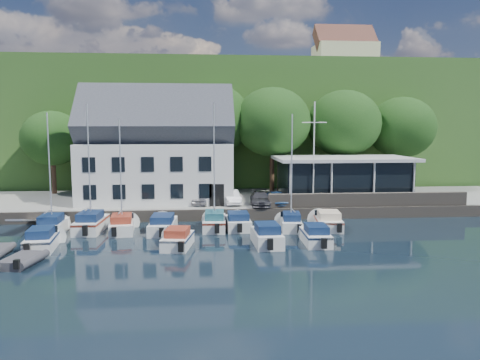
{
  "coord_description": "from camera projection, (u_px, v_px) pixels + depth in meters",
  "views": [
    {
      "loc": [
        -2.93,
        -28.58,
        8.13
      ],
      "look_at": [
        0.28,
        9.0,
        3.75
      ],
      "focal_mm": 35.0,
      "sensor_mm": 36.0,
      "label": 1
    }
  ],
  "objects": [
    {
      "name": "tree_2",
      "position": [
        213.0,
        138.0,
        50.96
      ],
      "size": [
        8.53,
        8.53,
        11.66
      ],
      "primitive_type": null,
      "color": "#13330F",
      "rests_on": "quay"
    },
    {
      "name": "field_patch",
      "position": [
        252.0,
        87.0,
        97.57
      ],
      "size": [
        50.0,
        30.0,
        0.3
      ],
      "primitive_type": "cube",
      "color": "#4C5A2D",
      "rests_on": "hillside"
    },
    {
      "name": "quay_face",
      "position": [
        235.0,
        215.0,
        40.31
      ],
      "size": [
        60.0,
        0.3,
        1.0
      ],
      "primitive_type": "cube",
      "color": "#60574D",
      "rests_on": "ground"
    },
    {
      "name": "seawall",
      "position": [
        369.0,
        200.0,
        41.59
      ],
      "size": [
        18.0,
        0.5,
        1.2
      ],
      "primitive_type": "cube",
      "color": "#60574D",
      "rests_on": "quay"
    },
    {
      "name": "boat_r1_7",
      "position": [
        328.0,
        220.0,
        37.08
      ],
      "size": [
        2.79,
        5.92,
        1.44
      ],
      "primitive_type": null,
      "rotation": [
        0.0,
        0.0,
        -0.13
      ],
      "color": "white",
      "rests_on": "ground"
    },
    {
      "name": "tree_3",
      "position": [
        272.0,
        140.0,
        50.11
      ],
      "size": [
        8.22,
        8.22,
        11.24
      ],
      "primitive_type": null,
      "color": "#13330F",
      "rests_on": "quay"
    },
    {
      "name": "car_silver",
      "position": [
        202.0,
        198.0,
        42.68
      ],
      "size": [
        2.14,
        3.71,
        1.19
      ],
      "primitive_type": "imported",
      "rotation": [
        0.0,
        0.0,
        -0.22
      ],
      "color": "#B5B5BA",
      "rests_on": "quay"
    },
    {
      "name": "ground",
      "position": [
        248.0,
        255.0,
        29.48
      ],
      "size": [
        180.0,
        180.0,
        0.0
      ],
      "primitive_type": "plane",
      "color": "black",
      "rests_on": "ground"
    },
    {
      "name": "dinghy_1",
      "position": [
        22.0,
        259.0,
        27.41
      ],
      "size": [
        2.42,
        3.44,
        0.74
      ],
      "primitive_type": null,
      "rotation": [
        0.0,
        0.0,
        -0.18
      ],
      "color": "#38373C",
      "rests_on": "ground"
    },
    {
      "name": "quay",
      "position": [
        230.0,
        203.0,
        46.74
      ],
      "size": [
        60.0,
        13.0,
        1.0
      ],
      "primitive_type": "cube",
      "color": "gray",
      "rests_on": "ground"
    },
    {
      "name": "gangway",
      "position": [
        29.0,
        229.0,
        36.99
      ],
      "size": [
        1.2,
        6.0,
        1.4
      ],
      "primitive_type": null,
      "color": "silver",
      "rests_on": "ground"
    },
    {
      "name": "boat_r1_0",
      "position": [
        50.0,
        173.0,
        34.78
      ],
      "size": [
        2.11,
        5.7,
        9.31
      ],
      "primitive_type": null,
      "rotation": [
        0.0,
        0.0,
        0.04
      ],
      "color": "white",
      "rests_on": "ground"
    },
    {
      "name": "tree_5",
      "position": [
        401.0,
        143.0,
        52.88
      ],
      "size": [
        7.59,
        7.59,
        10.37
      ],
      "primitive_type": null,
      "color": "#13330F",
      "rests_on": "quay"
    },
    {
      "name": "car_white",
      "position": [
        231.0,
        197.0,
        42.88
      ],
      "size": [
        1.81,
        3.98,
        1.27
      ],
      "primitive_type": "imported",
      "rotation": [
        0.0,
        0.0,
        0.13
      ],
      "color": "silver",
      "rests_on": "quay"
    },
    {
      "name": "flagpole",
      "position": [
        314.0,
        154.0,
        42.03
      ],
      "size": [
        2.23,
        0.2,
        9.29
      ],
      "primitive_type": null,
      "color": "silver",
      "rests_on": "quay"
    },
    {
      "name": "tree_1",
      "position": [
        113.0,
        147.0,
        49.38
      ],
      "size": [
        7.18,
        7.18,
        9.81
      ],
      "primitive_type": null,
      "color": "#13330F",
      "rests_on": "quay"
    },
    {
      "name": "boat_r2_0",
      "position": [
        42.0,
        238.0,
        30.98
      ],
      "size": [
        2.47,
        5.72,
        1.45
      ],
      "primitive_type": null,
      "rotation": [
        0.0,
        0.0,
        0.11
      ],
      "color": "white",
      "rests_on": "ground"
    },
    {
      "name": "boat_r1_3",
      "position": [
        163.0,
        223.0,
        35.88
      ],
      "size": [
        2.32,
        6.34,
        1.39
      ],
      "primitive_type": null,
      "rotation": [
        0.0,
        0.0,
        -0.04
      ],
      "color": "white",
      "rests_on": "ground"
    },
    {
      "name": "hillside",
      "position": [
        215.0,
        127.0,
        89.92
      ],
      "size": [
        160.0,
        75.0,
        16.0
      ],
      "primitive_type": "cube",
      "color": "#305720",
      "rests_on": "ground"
    },
    {
      "name": "boat_r2_3",
      "position": [
        267.0,
        234.0,
        32.05
      ],
      "size": [
        2.15,
        5.53,
        1.53
      ],
      "primitive_type": null,
      "rotation": [
        0.0,
        0.0,
        0.04
      ],
      "color": "white",
      "rests_on": "ground"
    },
    {
      "name": "boat_r1_1",
      "position": [
        89.0,
        170.0,
        35.74
      ],
      "size": [
        2.32,
        6.42,
        9.54
      ],
      "primitive_type": null,
      "rotation": [
        0.0,
        0.0,
        -0.05
      ],
      "color": "white",
      "rests_on": "ground"
    },
    {
      "name": "harbor_building",
      "position": [
        157.0,
        155.0,
        44.6
      ],
      "size": [
        14.4,
        8.2,
        8.7
      ],
      "primitive_type": null,
      "color": "silver",
      "rests_on": "quay"
    },
    {
      "name": "tree_0",
      "position": [
        53.0,
        152.0,
        49.08
      ],
      "size": [
        6.37,
        6.37,
        8.71
      ],
      "primitive_type": null,
      "color": "#13330F",
      "rests_on": "quay"
    },
    {
      "name": "car_dgrey",
      "position": [
        260.0,
        199.0,
        42.13
      ],
      "size": [
        1.97,
        4.31,
        1.22
      ],
      "primitive_type": "imported",
      "rotation": [
        0.0,
        0.0,
        -0.06
      ],
      "color": "#313137",
      "rests_on": "quay"
    },
    {
      "name": "boat_r1_4",
      "position": [
        214.0,
        173.0,
        36.55
      ],
      "size": [
        2.2,
        6.19,
        8.89
      ],
      "primitive_type": null,
      "rotation": [
        0.0,
        0.0,
        -0.05
      ],
      "color": "white",
      "rests_on": "ground"
    },
    {
      "name": "boat_r1_6",
      "position": [
        291.0,
        177.0,
        36.47
      ],
      "size": [
        2.33,
        5.61,
        8.27
      ],
      "primitive_type": null,
      "rotation": [
        0.0,
        0.0,
        -0.13
      ],
      "color": "white",
      "rests_on": "ground"
    },
    {
      "name": "car_blue",
      "position": [
        277.0,
        198.0,
        42.55
      ],
      "size": [
        1.89,
        3.75,
        1.23
      ],
      "primitive_type": "imported",
      "rotation": [
        0.0,
        0.0,
        0.13
      ],
      "color": "#305993",
      "rests_on": "quay"
    },
    {
      "name": "club_pavilion",
      "position": [
        343.0,
        178.0,
        45.89
      ],
      "size": [
        13.2,
        7.2,
        4.1
      ],
      "primitive_type": null,
      "color": "black",
      "rests_on": "quay"
    },
    {
      "name": "farmhouse",
      "position": [
        344.0,
        56.0,
        80.48
      ],
      "size": [
        10.4,
        7.0,
        8.2
      ],
      "primitive_type": null,
      "color": "beige",
      "rests_on": "hillside"
    },
    {
      "name": "tree_4",
      "position": [
        343.0,
        141.0,
        51.28
      ],
      "size": [
        8.07,
        8.07,
        11.03
      ],
      "primitive_type": null,
      "color": "#13330F",
      "rests_on": "quay"
    },
    {
      "name": "boat_r1_5",
      "position": [
        238.0,
        220.0,
        36.94
      ],
      "size": [
        2.1,
        5.1,
        1.38
      ],
      "primitive_type": null,
      "rotation": [
        0.0,
        0.0,
        0.02
      ],
      "color": "white",
      "rests_on": "ground"
    },
    {
      "name": "boat_r1_2",
      "position": [
        121.0,
        177.0,
        35.49
      ],
      "size": [
        2.46,
        5.92,
        8.49
      ],
      "primitive_type": null,
      "rotation": [
        0.0,
        0.0,
        0.1
      ],
      "color": "white",
      "rests_on": "ground"
    },
    {
      "name": "boat_r2_2",
      "position": [
        178.0,
        237.0,
        31.39
      ],
      "size": [
        2.62,
        5.07,
        1.36
      ],
      "primitive_type": null,
      "rotation": [
        0.0,
        0.0,
        -0.16
      ],
      "color": "white",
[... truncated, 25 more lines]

